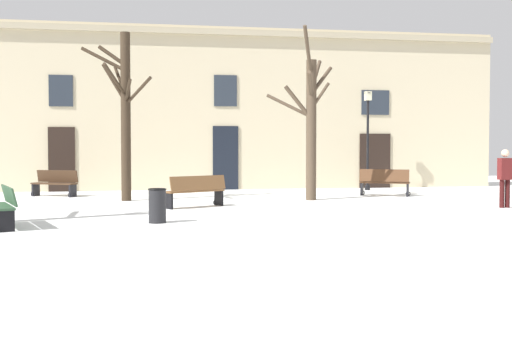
{
  "coord_description": "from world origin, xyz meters",
  "views": [
    {
      "loc": [
        -3.12,
        -15.86,
        1.83
      ],
      "look_at": [
        0.0,
        2.01,
        1.1
      ],
      "focal_mm": 44.89,
      "sensor_mm": 36.0,
      "label": 1
    }
  ],
  "objects_px": {
    "tree_right_of_center": "(311,120)",
    "bench_facing_shops": "(384,182)",
    "tree_near_facade": "(124,110)",
    "litter_bin": "(157,206)",
    "bench_far_corner": "(3,206)",
    "streetlamp": "(368,129)",
    "bench_by_litter_bin": "(55,183)",
    "person_near_bench": "(505,175)",
    "bench_back_to_back_right": "(196,191)"
  },
  "relations": [
    {
      "from": "tree_right_of_center",
      "to": "bench_facing_shops",
      "type": "distance_m",
      "value": 3.92
    },
    {
      "from": "bench_facing_shops",
      "to": "bench_far_corner",
      "type": "height_order",
      "value": "bench_facing_shops"
    },
    {
      "from": "tree_right_of_center",
      "to": "bench_facing_shops",
      "type": "xyz_separation_m",
      "value": [
        3.05,
        1.19,
        -2.16
      ]
    },
    {
      "from": "bench_facing_shops",
      "to": "bench_by_litter_bin",
      "type": "distance_m",
      "value": 11.74
    },
    {
      "from": "bench_facing_shops",
      "to": "tree_right_of_center",
      "type": "bearing_deg",
      "value": 49.16
    },
    {
      "from": "tree_right_of_center",
      "to": "bench_by_litter_bin",
      "type": "height_order",
      "value": "tree_right_of_center"
    },
    {
      "from": "bench_by_litter_bin",
      "to": "tree_near_facade",
      "type": "bearing_deg",
      "value": -13.64
    },
    {
      "from": "streetlamp",
      "to": "bench_far_corner",
      "type": "distance_m",
      "value": 15.59
    },
    {
      "from": "litter_bin",
      "to": "bench_facing_shops",
      "type": "bearing_deg",
      "value": 39.0
    },
    {
      "from": "litter_bin",
      "to": "bench_by_litter_bin",
      "type": "relative_size",
      "value": 0.48
    },
    {
      "from": "streetlamp",
      "to": "litter_bin",
      "type": "xyz_separation_m",
      "value": [
        -8.59,
        -9.54,
        -2.06
      ]
    },
    {
      "from": "tree_near_facade",
      "to": "bench_far_corner",
      "type": "relative_size",
      "value": 3.04
    },
    {
      "from": "litter_bin",
      "to": "bench_facing_shops",
      "type": "distance_m",
      "value": 10.52
    },
    {
      "from": "streetlamp",
      "to": "bench_by_litter_bin",
      "type": "relative_size",
      "value": 2.38
    },
    {
      "from": "bench_back_to_back_right",
      "to": "person_near_bench",
      "type": "bearing_deg",
      "value": 142.01
    },
    {
      "from": "bench_back_to_back_right",
      "to": "person_near_bench",
      "type": "xyz_separation_m",
      "value": [
        8.85,
        -1.63,
        0.45
      ]
    },
    {
      "from": "tree_right_of_center",
      "to": "litter_bin",
      "type": "relative_size",
      "value": 6.95
    },
    {
      "from": "person_near_bench",
      "to": "bench_by_litter_bin",
      "type": "bearing_deg",
      "value": -29.6
    },
    {
      "from": "tree_near_facade",
      "to": "streetlamp",
      "type": "bearing_deg",
      "value": 19.62
    },
    {
      "from": "tree_near_facade",
      "to": "litter_bin",
      "type": "bearing_deg",
      "value": -81.49
    },
    {
      "from": "streetlamp",
      "to": "bench_back_to_back_right",
      "type": "relative_size",
      "value": 2.16
    },
    {
      "from": "streetlamp",
      "to": "litter_bin",
      "type": "height_order",
      "value": "streetlamp"
    },
    {
      "from": "bench_far_corner",
      "to": "person_near_bench",
      "type": "bearing_deg",
      "value": 80.64
    },
    {
      "from": "bench_far_corner",
      "to": "bench_by_litter_bin",
      "type": "distance_m",
      "value": 8.7
    },
    {
      "from": "person_near_bench",
      "to": "bench_facing_shops",
      "type": "bearing_deg",
      "value": -72.23
    },
    {
      "from": "bench_back_to_back_right",
      "to": "person_near_bench",
      "type": "relative_size",
      "value": 1.1
    },
    {
      "from": "streetlamp",
      "to": "person_near_bench",
      "type": "relative_size",
      "value": 2.38
    },
    {
      "from": "tree_near_facade",
      "to": "bench_facing_shops",
      "type": "xyz_separation_m",
      "value": [
        9.09,
        0.47,
        -2.46
      ]
    },
    {
      "from": "streetlamp",
      "to": "bench_far_corner",
      "type": "relative_size",
      "value": 2.24
    },
    {
      "from": "tree_near_facade",
      "to": "bench_far_corner",
      "type": "height_order",
      "value": "tree_near_facade"
    },
    {
      "from": "tree_right_of_center",
      "to": "streetlamp",
      "type": "height_order",
      "value": "tree_right_of_center"
    },
    {
      "from": "streetlamp",
      "to": "bench_by_litter_bin",
      "type": "bearing_deg",
      "value": -174.74
    },
    {
      "from": "tree_right_of_center",
      "to": "litter_bin",
      "type": "bearing_deg",
      "value": -133.38
    },
    {
      "from": "litter_bin",
      "to": "bench_far_corner",
      "type": "xyz_separation_m",
      "value": [
        -3.37,
        -0.27,
        0.08
      ]
    },
    {
      "from": "tree_right_of_center",
      "to": "bench_facing_shops",
      "type": "relative_size",
      "value": 3.16
    },
    {
      "from": "bench_far_corner",
      "to": "bench_by_litter_bin",
      "type": "relative_size",
      "value": 1.06
    },
    {
      "from": "bench_by_litter_bin",
      "to": "person_near_bench",
      "type": "height_order",
      "value": "person_near_bench"
    },
    {
      "from": "bench_facing_shops",
      "to": "person_near_bench",
      "type": "distance_m",
      "value": 5.07
    },
    {
      "from": "bench_by_litter_bin",
      "to": "person_near_bench",
      "type": "xyz_separation_m",
      "value": [
        13.45,
        -6.51,
        0.47
      ]
    },
    {
      "from": "person_near_bench",
      "to": "tree_near_facade",
      "type": "bearing_deg",
      "value": -24.87
    },
    {
      "from": "tree_right_of_center",
      "to": "bench_by_litter_bin",
      "type": "relative_size",
      "value": 3.31
    },
    {
      "from": "bench_by_litter_bin",
      "to": "bench_facing_shops",
      "type": "bearing_deg",
      "value": 19.86
    },
    {
      "from": "bench_facing_shops",
      "to": "person_near_bench",
      "type": "bearing_deg",
      "value": 139.3
    },
    {
      "from": "tree_near_facade",
      "to": "bench_far_corner",
      "type": "distance_m",
      "value": 7.3
    },
    {
      "from": "tree_right_of_center",
      "to": "bench_back_to_back_right",
      "type": "height_order",
      "value": "tree_right_of_center"
    },
    {
      "from": "bench_facing_shops",
      "to": "person_near_bench",
      "type": "relative_size",
      "value": 1.04
    },
    {
      "from": "bench_facing_shops",
      "to": "litter_bin",
      "type": "bearing_deg",
      "value": 66.75
    },
    {
      "from": "tree_right_of_center",
      "to": "person_near_bench",
      "type": "height_order",
      "value": "tree_right_of_center"
    },
    {
      "from": "tree_near_facade",
      "to": "tree_right_of_center",
      "type": "xyz_separation_m",
      "value": [
        6.05,
        -0.72,
        -0.3
      ]
    },
    {
      "from": "litter_bin",
      "to": "bench_facing_shops",
      "type": "relative_size",
      "value": 0.45
    }
  ]
}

